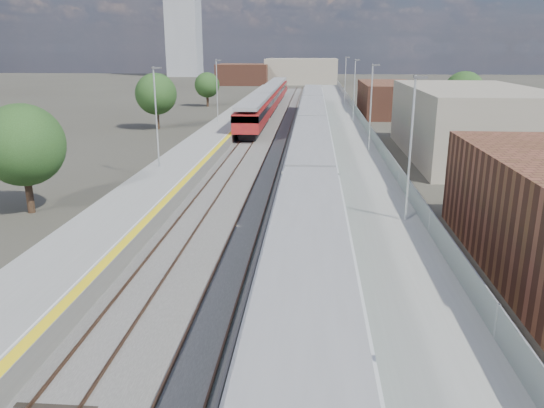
# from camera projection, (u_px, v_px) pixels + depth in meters

# --- Properties ---
(ground) EXTENTS (320.00, 320.00, 0.00)m
(ground) POSITION_uv_depth(u_px,v_px,m) (297.00, 145.00, 55.79)
(ground) COLOR #47443A
(ground) RESTS_ON ground
(ballast_bed) EXTENTS (10.50, 155.00, 0.06)m
(ballast_bed) POSITION_uv_depth(u_px,v_px,m) (278.00, 141.00, 58.34)
(ballast_bed) COLOR #565451
(ballast_bed) RESTS_ON ground
(tracks) EXTENTS (8.96, 160.00, 0.17)m
(tracks) POSITION_uv_depth(u_px,v_px,m) (284.00, 137.00, 59.88)
(tracks) COLOR #4C3323
(tracks) RESTS_ON ground
(platform_right) EXTENTS (4.70, 155.00, 8.52)m
(platform_right) POSITION_uv_depth(u_px,v_px,m) (347.00, 137.00, 57.64)
(platform_right) COLOR slate
(platform_right) RESTS_ON ground
(platform_left) EXTENTS (4.30, 155.00, 8.52)m
(platform_left) POSITION_uv_depth(u_px,v_px,m) (216.00, 135.00, 58.69)
(platform_left) COLOR slate
(platform_left) RESTS_ON ground
(buildings) EXTENTS (72.00, 185.50, 40.00)m
(buildings) POSITION_uv_depth(u_px,v_px,m) (239.00, 45.00, 138.84)
(buildings) COLOR brown
(buildings) RESTS_ON ground
(green_train) EXTENTS (3.04, 84.42, 3.34)m
(green_train) POSITION_uv_depth(u_px,v_px,m) (312.00, 135.00, 47.43)
(green_train) COLOR black
(green_train) RESTS_ON ground
(red_train) EXTENTS (2.96, 59.99, 3.74)m
(red_train) POSITION_uv_depth(u_px,v_px,m) (269.00, 98.00, 83.92)
(red_train) COLOR black
(red_train) RESTS_ON ground
(tree_a) EXTENTS (4.95, 4.95, 6.71)m
(tree_a) POSITION_uv_depth(u_px,v_px,m) (23.00, 145.00, 31.71)
(tree_a) COLOR #382619
(tree_a) RESTS_ON ground
(tree_b) EXTENTS (5.10, 5.10, 6.91)m
(tree_b) POSITION_uv_depth(u_px,v_px,m) (156.00, 94.00, 65.49)
(tree_b) COLOR #382619
(tree_b) RESTS_ON ground
(tree_c) EXTENTS (4.30, 4.30, 5.83)m
(tree_c) POSITION_uv_depth(u_px,v_px,m) (207.00, 85.00, 91.67)
(tree_c) COLOR #382619
(tree_c) RESTS_ON ground
(tree_d) EXTENTS (5.19, 5.19, 7.03)m
(tree_d) POSITION_uv_depth(u_px,v_px,m) (464.00, 92.00, 67.78)
(tree_d) COLOR #382619
(tree_d) RESTS_ON ground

